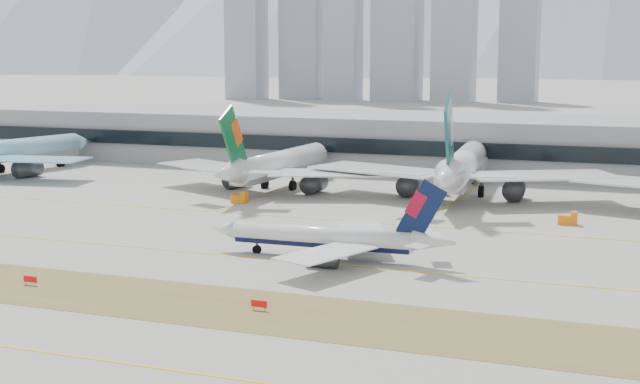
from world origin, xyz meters
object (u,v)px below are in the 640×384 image
at_px(taxiing_airliner, 331,238).
at_px(widebody_korean, 5,153).
at_px(widebody_eva, 277,166).
at_px(widebody_cathay, 462,168).
at_px(terminal, 428,142).

bearing_deg(taxiing_airliner, widebody_korean, -29.61).
relative_size(widebody_eva, widebody_cathay, 0.87).
bearing_deg(taxiing_airliner, widebody_cathay, -96.95).
bearing_deg(widebody_eva, widebody_korean, 92.72).
bearing_deg(widebody_korean, widebody_cathay, -75.46).
height_order(widebody_cathay, terminal, widebody_cathay).
bearing_deg(widebody_cathay, widebody_korean, 87.44).
distance_m(widebody_eva, widebody_cathay, 44.22).
distance_m(widebody_korean, widebody_eva, 80.20).
height_order(taxiing_airliner, widebody_cathay, widebody_cathay).
bearing_deg(terminal, taxiing_airliner, -83.89).
distance_m(widebody_cathay, terminal, 51.33).
distance_m(widebody_korean, terminal, 117.21).
xyz_separation_m(taxiing_airliner, widebody_cathay, (7.04, 68.91, 3.33)).
xyz_separation_m(widebody_cathay, terminal, (-19.49, 47.48, 0.82)).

